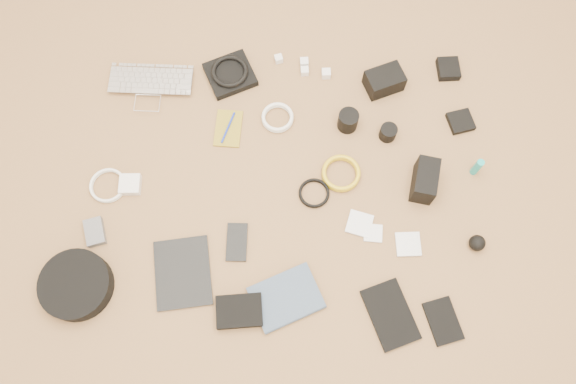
{
  "coord_description": "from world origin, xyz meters",
  "views": [
    {
      "loc": [
        0.06,
        -0.68,
        1.84
      ],
      "look_at": [
        0.05,
        -0.03,
        0.02
      ],
      "focal_mm": 35.0,
      "sensor_mm": 36.0,
      "label": 1
    }
  ],
  "objects_px": {
    "laptop": "(150,91)",
    "dslr_camera": "(384,81)",
    "phone": "(237,242)",
    "tablet": "(183,273)",
    "headphone_case": "(76,285)",
    "paperback": "(296,321)"
  },
  "relations": [
    {
      "from": "laptop",
      "to": "tablet",
      "type": "xyz_separation_m",
      "value": [
        0.18,
        -0.67,
        -0.01
      ]
    },
    {
      "from": "dslr_camera",
      "to": "headphone_case",
      "type": "bearing_deg",
      "value": -165.34
    },
    {
      "from": "dslr_camera",
      "to": "paperback",
      "type": "height_order",
      "value": "dslr_camera"
    },
    {
      "from": "laptop",
      "to": "paperback",
      "type": "distance_m",
      "value": 0.99
    },
    {
      "from": "tablet",
      "to": "dslr_camera",
      "type": "bearing_deg",
      "value": 37.46
    },
    {
      "from": "tablet",
      "to": "paperback",
      "type": "relative_size",
      "value": 1.09
    },
    {
      "from": "laptop",
      "to": "phone",
      "type": "relative_size",
      "value": 2.34
    },
    {
      "from": "dslr_camera",
      "to": "headphone_case",
      "type": "height_order",
      "value": "dslr_camera"
    },
    {
      "from": "phone",
      "to": "paperback",
      "type": "distance_m",
      "value": 0.33
    },
    {
      "from": "phone",
      "to": "paperback",
      "type": "height_order",
      "value": "paperback"
    },
    {
      "from": "tablet",
      "to": "headphone_case",
      "type": "xyz_separation_m",
      "value": [
        -0.34,
        -0.05,
        0.03
      ]
    },
    {
      "from": "dslr_camera",
      "to": "paperback",
      "type": "relative_size",
      "value": 0.62
    },
    {
      "from": "laptop",
      "to": "tablet",
      "type": "height_order",
      "value": "laptop"
    },
    {
      "from": "tablet",
      "to": "phone",
      "type": "relative_size",
      "value": 1.78
    },
    {
      "from": "headphone_case",
      "to": "tablet",
      "type": "bearing_deg",
      "value": 8.78
    },
    {
      "from": "phone",
      "to": "paperback",
      "type": "bearing_deg",
      "value": -51.55
    },
    {
      "from": "laptop",
      "to": "tablet",
      "type": "bearing_deg",
      "value": -74.1
    },
    {
      "from": "laptop",
      "to": "headphone_case",
      "type": "relative_size",
      "value": 1.35
    },
    {
      "from": "tablet",
      "to": "paperback",
      "type": "distance_m",
      "value": 0.41
    },
    {
      "from": "laptop",
      "to": "dslr_camera",
      "type": "distance_m",
      "value": 0.86
    },
    {
      "from": "laptop",
      "to": "headphone_case",
      "type": "distance_m",
      "value": 0.74
    },
    {
      "from": "paperback",
      "to": "tablet",
      "type": "bearing_deg",
      "value": 43.5
    }
  ]
}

